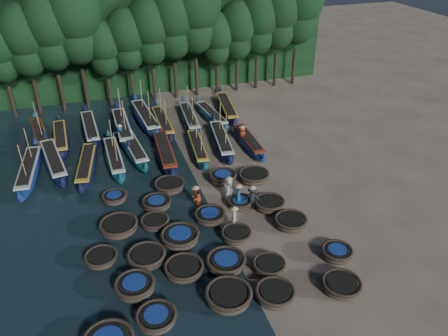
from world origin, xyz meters
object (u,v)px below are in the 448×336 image
object	(u,v)px
coracle_9	(337,253)
long_boat_16	(211,115)
coracle_12	(180,237)
long_boat_12	(123,128)
fisherman_6	(242,135)
long_boat_3	(114,158)
coracle_22	(170,186)
coracle_23	(223,177)
coracle_8	(269,266)
coracle_13	(236,235)
coracle_10	(101,258)
long_boat_2	(87,165)
coracle_16	(155,222)
coracle_17	(210,216)
long_boat_15	(189,118)
coracle_5	(135,287)
coracle_21	(157,203)
long_boat_17	(227,108)
long_boat_4	(133,148)
coracle_3	(275,294)
long_boat_0	(29,171)
fisherman_0	(229,188)
long_boat_7	(221,141)
long_boat_10	(61,138)
fisherman_4	(234,218)
coracle_7	(226,262)
coracle_20	(114,198)
coracle_18	(240,203)
fisherman_2	(196,197)
long_boat_1	(54,161)
coracle_6	(184,269)
long_boat_9	(40,134)
coracle_15	(119,227)
long_boat_14	(163,123)
coracle_24	(254,176)
coracle_11	(147,257)
coracle_1	(156,318)
long_boat_6	(198,148)
fisherman_5	(121,134)
coracle_19	(270,204)
long_boat_5	(165,152)
coracle_14	(291,222)

from	to	relation	value
coracle_9	long_boat_16	size ratio (longest dim) A/B	0.29
coracle_12	long_boat_12	world-z (taller)	long_boat_12
coracle_9	fisherman_6	world-z (taller)	fisherman_6
long_boat_3	fisherman_6	xyz separation A→B (m)	(10.83, -0.03, 0.37)
coracle_22	coracle_23	world-z (taller)	coracle_23
coracle_8	coracle_13	world-z (taller)	coracle_8
long_boat_3	coracle_10	bearing A→B (deg)	-101.02
long_boat_2	coracle_16	bearing A→B (deg)	-57.43
coracle_17	long_boat_15	xyz separation A→B (m)	(2.53, 15.09, 0.10)
coracle_5	coracle_21	world-z (taller)	coracle_5
long_boat_3	long_boat_17	bearing A→B (deg)	28.33
coracle_8	long_boat_4	world-z (taller)	long_boat_4
coracle_3	long_boat_17	distance (m)	24.19
coracle_3	long_boat_12	bearing A→B (deg)	102.71
coracle_22	long_boat_3	world-z (taller)	long_boat_3
long_boat_0	fisherman_0	world-z (taller)	long_boat_0
long_boat_12	long_boat_3	bearing A→B (deg)	-103.81
fisherman_0	long_boat_16	bearing A→B (deg)	150.43
coracle_22	long_boat_7	size ratio (longest dim) A/B	0.29
long_boat_10	long_boat_12	distance (m)	5.32
coracle_5	fisherman_4	distance (m)	7.61
coracle_7	coracle_20	distance (m)	10.08
coracle_18	fisherman_2	distance (m)	3.03
coracle_10	long_boat_12	xyz separation A→B (m)	(3.30, 16.55, 0.25)
long_boat_1	coracle_6	bearing A→B (deg)	-74.16
coracle_22	long_boat_9	xyz separation A→B (m)	(-9.10, 11.83, 0.03)
coracle_15	long_boat_15	world-z (taller)	long_boat_15
coracle_18	fisherman_2	world-z (taller)	fisherman_2
coracle_13	long_boat_14	xyz separation A→B (m)	(-1.09, 17.07, 0.16)
coracle_16	coracle_24	distance (m)	8.60
coracle_24	coracle_11	bearing A→B (deg)	-145.60
coracle_7	coracle_21	xyz separation A→B (m)	(-2.61, 6.93, -0.03)
coracle_10	long_boat_9	xyz separation A→B (m)	(-3.77, 17.87, 0.13)
coracle_16	fisherman_0	world-z (taller)	fisherman_0
coracle_24	long_boat_0	world-z (taller)	long_boat_0
coracle_1	coracle_6	xyz separation A→B (m)	(2.09, 2.84, 0.01)
long_boat_6	long_boat_17	size ratio (longest dim) A/B	0.87
coracle_6	fisherman_5	xyz separation A→B (m)	(-1.36, 17.14, 0.48)
coracle_19	long_boat_16	size ratio (longest dim) A/B	0.33
coracle_3	coracle_24	distance (m)	11.54
coracle_22	coracle_17	bearing A→B (deg)	-68.31
long_boat_1	fisherman_4	distance (m)	15.96
coracle_17	fisherman_6	bearing A→B (deg)	58.77
coracle_12	long_boat_5	bearing A→B (deg)	83.16
coracle_14	long_boat_7	distance (m)	11.90
coracle_9	long_boat_14	bearing A→B (deg)	106.47
long_boat_15	fisherman_0	distance (m)	13.15
coracle_18	coracle_21	world-z (taller)	coracle_21
coracle_11	long_boat_16	world-z (taller)	long_boat_16
long_boat_12	coracle_18	bearing A→B (deg)	-65.88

